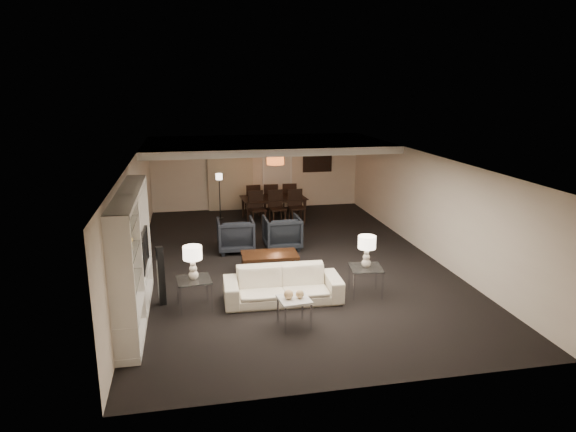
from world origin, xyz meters
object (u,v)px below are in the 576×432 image
(sofa, at_px, (283,285))
(television, at_px, (138,250))
(chair_nl, at_px, (258,209))
(chair_nm, at_px, (277,208))
(chair_fl, at_px, (252,200))
(coffee_table, at_px, (270,263))
(table_lamp_right, at_px, (367,252))
(pendant_light, at_px, (275,160))
(armchair_right, at_px, (282,232))
(side_table_right, at_px, (365,281))
(vase_blue, at_px, (127,278))
(marble_table, at_px, (294,312))
(chair_fm, at_px, (270,199))
(floor_speaker, at_px, (161,276))
(armchair_left, at_px, (236,235))
(dining_table, at_px, (274,208))
(chair_fr, at_px, (288,198))
(chair_nr, at_px, (297,207))
(floor_lamp, at_px, (220,196))
(vase_amber, at_px, (128,239))
(side_table_left, at_px, (194,294))
(table_lamp_left, at_px, (193,263))

(sofa, bearing_deg, television, 172.87)
(chair_nl, bearing_deg, chair_nm, -7.39)
(sofa, height_order, chair_fl, chair_fl)
(coffee_table, height_order, table_lamp_right, table_lamp_right)
(table_lamp_right, bearing_deg, pendant_light, 98.05)
(armchair_right, height_order, chair_nm, chair_nm)
(side_table_right, bearing_deg, sofa, 180.00)
(television, xyz_separation_m, vase_blue, (-0.03, -1.66, 0.07))
(marble_table, bearing_deg, chair_nl, 87.63)
(chair_fm, bearing_deg, floor_speaker, 67.73)
(marble_table, relative_size, television, 0.45)
(armchair_right, distance_m, side_table_right, 3.48)
(coffee_table, distance_m, chair_fl, 5.31)
(armchair_left, bearing_deg, television, 54.57)
(dining_table, distance_m, chair_fr, 0.90)
(chair_nr, relative_size, floor_lamp, 0.72)
(pendant_light, distance_m, chair_nm, 1.43)
(marble_table, relative_size, chair_nr, 0.50)
(side_table_right, height_order, vase_amber, vase_amber)
(chair_nr, bearing_deg, floor_lamp, 151.26)
(armchair_right, xyz_separation_m, table_lamp_right, (1.10, -3.30, 0.48))
(side_table_right, relative_size, floor_lamp, 0.43)
(pendant_light, relative_size, side_table_left, 0.83)
(vase_blue, distance_m, floor_speaker, 1.69)
(vase_amber, bearing_deg, chair_nr, 56.08)
(coffee_table, distance_m, floor_speaker, 2.68)
(floor_speaker, bearing_deg, floor_lamp, 61.60)
(coffee_table, relative_size, chair_fl, 1.21)
(dining_table, xyz_separation_m, chair_fl, (-0.60, 0.65, 0.17))
(coffee_table, relative_size, floor_lamp, 0.87)
(sofa, relative_size, armchair_right, 2.45)
(table_lamp_left, xyz_separation_m, vase_amber, (-1.04, -0.68, 0.73))
(side_table_left, xyz_separation_m, chair_fm, (2.58, 6.89, 0.23))
(chair_nl, height_order, chair_nr, same)
(sofa, relative_size, floor_speaker, 1.96)
(coffee_table, height_order, chair_fl, chair_fl)
(table_lamp_right, bearing_deg, floor_lamp, 110.36)
(table_lamp_left, height_order, marble_table, table_lamp_left)
(pendant_light, height_order, chair_fm, pendant_light)
(marble_table, distance_m, chair_nr, 6.86)
(pendant_light, bearing_deg, side_table_right, -81.95)
(chair_nl, bearing_deg, table_lamp_left, -116.86)
(dining_table, bearing_deg, vase_amber, -120.91)
(television, relative_size, chair_nr, 1.11)
(vase_blue, relative_size, chair_fl, 0.18)
(table_lamp_left, bearing_deg, vase_amber, -146.89)
(sofa, bearing_deg, table_lamp_left, -178.13)
(sofa, bearing_deg, armchair_left, 102.17)
(floor_speaker, xyz_separation_m, chair_nl, (2.59, 5.29, -0.06))
(pendant_light, bearing_deg, chair_nl, -155.57)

